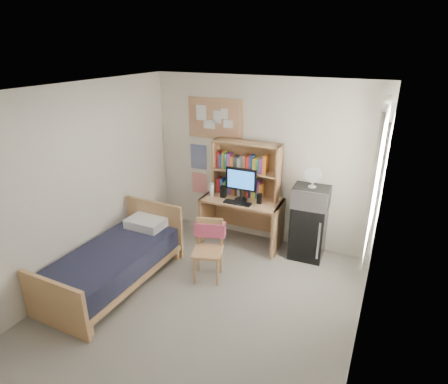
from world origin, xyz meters
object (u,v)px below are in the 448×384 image
at_px(speaker_right, 259,199).
at_px(desk, 242,221).
at_px(bulletin_board, 215,119).
at_px(speaker_left, 223,192).
at_px(bed, 113,267).
at_px(desk_fan, 313,178).
at_px(desk_chair, 208,251).
at_px(monitor, 241,185).
at_px(microwave, 311,197).
at_px(mini_fridge, 308,231).

bearing_deg(speaker_right, desk, 168.69).
distance_m(bulletin_board, speaker_left, 1.16).
relative_size(bed, speaker_right, 11.61).
bearing_deg(desk_fan, desk_chair, -135.91).
relative_size(bulletin_board, speaker_right, 5.86).
height_order(desk, desk_fan, desk_fan).
distance_m(monitor, speaker_right, 0.35).
xyz_separation_m(desk, speaker_right, (0.30, -0.06, 0.47)).
relative_size(desk_chair, bed, 0.45).
distance_m(desk_chair, microwave, 1.68).
xyz_separation_m(bed, monitor, (1.12, 1.70, 0.78)).
relative_size(desk, desk_chair, 1.47).
xyz_separation_m(desk, desk_chair, (-0.04, -1.11, 0.04)).
height_order(desk_chair, desk_fan, desk_fan).
height_order(desk_chair, microwave, microwave).
bearing_deg(bulletin_board, microwave, -9.12).
distance_m(microwave, desk_fan, 0.29).
bearing_deg(bulletin_board, bed, -103.56).
bearing_deg(mini_fridge, desk_fan, -90.00).
relative_size(bulletin_board, bed, 0.50).
height_order(bed, monitor, monitor).
xyz_separation_m(desk, mini_fridge, (1.05, 0.07, 0.03)).
xyz_separation_m(bulletin_board, desk_chair, (0.58, -1.42, -1.50)).
distance_m(bulletin_board, microwave, 1.93).
bearing_deg(mini_fridge, desk_chair, -135.39).
relative_size(desk, bed, 0.66).
xyz_separation_m(mini_fridge, desk_fan, (0.00, -0.02, 0.85)).
bearing_deg(desk, bulletin_board, 152.22).
bearing_deg(desk, speaker_left, -168.69).
bearing_deg(microwave, monitor, -176.93).
relative_size(desk, speaker_left, 6.64).
distance_m(desk_chair, desk_fan, 1.80).
xyz_separation_m(bulletin_board, speaker_right, (0.92, -0.37, -1.07)).
distance_m(desk, speaker_left, 0.57).
relative_size(mini_fridge, monitor, 1.60).
bearing_deg(bulletin_board, mini_fridge, -8.45).
xyz_separation_m(monitor, microwave, (1.05, 0.11, -0.06)).
bearing_deg(desk_fan, bed, -142.85).
height_order(mini_fridge, microwave, microwave).
height_order(bed, microwave, microwave).
xyz_separation_m(desk, desk_fan, (1.05, 0.05, 0.88)).
relative_size(desk_chair, speaker_right, 5.25).
bearing_deg(desk_fan, speaker_left, -178.00).
bearing_deg(desk, bed, -123.29).
xyz_separation_m(mini_fridge, speaker_right, (-0.75, -0.12, 0.44)).
xyz_separation_m(microwave, desk_fan, (0.00, 0.00, 0.29)).
relative_size(desk, desk_fan, 4.33).
distance_m(speaker_left, desk_fan, 1.41).
relative_size(bed, speaker_left, 10.01).
height_order(speaker_left, speaker_right, speaker_left).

